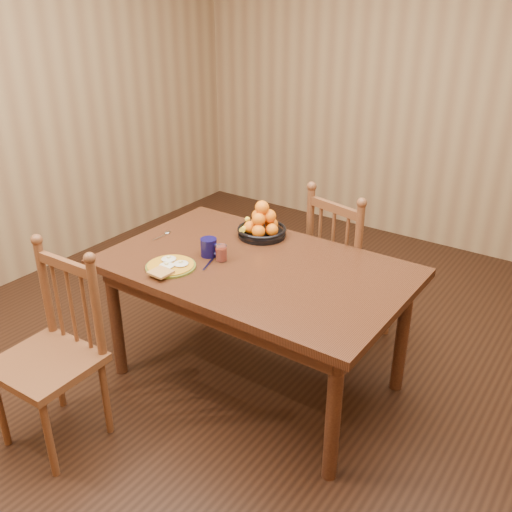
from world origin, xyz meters
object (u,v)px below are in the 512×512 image
Objects in this scene: chair_near at (52,355)px; dining_table at (256,279)px; chair_far at (347,267)px; fruit_bowl at (262,225)px; coffee_mug at (209,247)px; breakfast_plate at (170,266)px.

dining_table is at bearing 57.43° from chair_near.
chair_near is at bearing 78.87° from chair_far.
fruit_bowl is at bearing 58.47° from chair_far.
chair_near is 0.96m from coffee_mug.
dining_table is at bearing 12.06° from coffee_mug.
fruit_bowl is (-0.38, -0.39, 0.33)m from chair_far.
chair_near reaches higher than breakfast_plate.
chair_far reaches higher than fruit_bowl.
chair_far is at bearing 59.11° from coffee_mug.
dining_table is 5.52× the size of fruit_bowl.
fruit_bowl reaches higher than coffee_mug.
coffee_mug is at bearing 72.43° from chair_far.
breakfast_plate is (-0.34, -0.29, 0.10)m from dining_table.
fruit_bowl is at bearing 76.18° from breakfast_plate.
dining_table is 1.09m from chair_near.
dining_table is 5.54× the size of breakfast_plate.
dining_table is 0.41m from fruit_bowl.
fruit_bowl is (0.36, 1.25, 0.34)m from chair_near.
dining_table is 0.31m from coffee_mug.
chair_far is at bearing 45.15° from fruit_bowl.
chair_far is 0.63m from fruit_bowl.
dining_table is 0.76m from chair_far.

